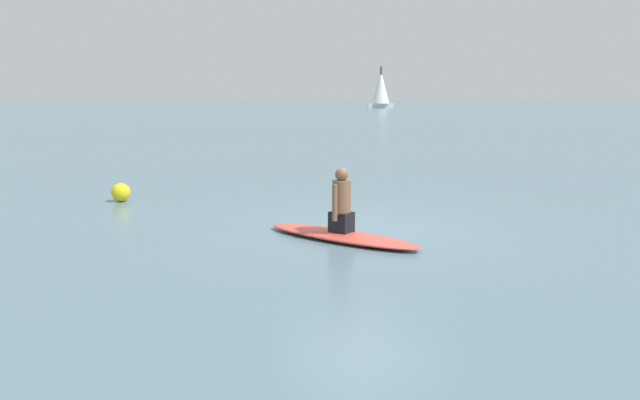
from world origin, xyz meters
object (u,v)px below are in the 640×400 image
object	(u,v)px
buoy_marker	(121,192)
person_paddler	(342,203)
sailboat_near_left	(381,89)
surfboard	(341,236)

from	to	relation	value
buoy_marker	person_paddler	bearing A→B (deg)	106.93
person_paddler	sailboat_near_left	world-z (taller)	sailboat_near_left
surfboard	sailboat_near_left	distance (m)	99.68
person_paddler	buoy_marker	world-z (taller)	person_paddler
person_paddler	sailboat_near_left	distance (m)	99.66
surfboard	sailboat_near_left	xyz separation A→B (m)	(-64.87, -75.61, 3.17)
person_paddler	sailboat_near_left	size ratio (longest dim) A/B	0.15
person_paddler	buoy_marker	bearing A→B (deg)	-0.00
sailboat_near_left	buoy_marker	size ratio (longest dim) A/B	16.68
surfboard	buoy_marker	xyz separation A→B (m)	(1.77, -5.80, 0.14)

